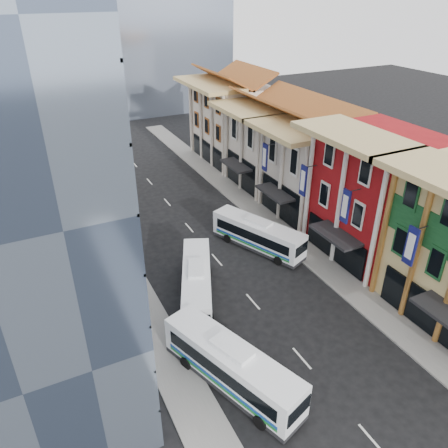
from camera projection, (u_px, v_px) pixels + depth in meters
sidewalk_right at (291, 239)px, 45.15m from camera, size 3.00×90.00×0.15m
sidewalk_left at (130, 283)px, 38.56m from camera, size 3.00×90.00×0.15m
shophouse_red at (376, 196)px, 40.48m from camera, size 8.00×10.00×12.00m
shophouse_cream_near at (313, 171)px, 48.42m from camera, size 8.00×9.00×10.00m
shophouse_cream_mid at (270, 147)px, 55.47m from camera, size 8.00×9.00×10.00m
shophouse_cream_far at (233, 122)px, 63.46m from camera, size 8.00×12.00×11.00m
office_block_far at (7, 152)px, 47.98m from camera, size 10.00×18.00×14.00m
bus_left_near at (232, 365)px, 28.14m from camera, size 5.89×10.82×3.40m
bus_left_far at (197, 282)px, 36.06m from camera, size 6.07×10.11×3.20m
bus_right at (258, 234)px, 43.00m from camera, size 6.05×10.09×3.20m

